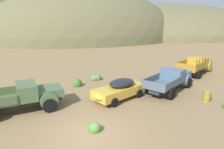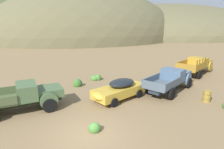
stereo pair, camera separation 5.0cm
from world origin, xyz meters
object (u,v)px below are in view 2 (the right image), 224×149
object	(u,v)px
truck_weathered_green	(26,96)
oil_drum_by_truck	(207,96)
car_faded_yellow	(118,89)
truck_mustard	(197,65)
truck_chalk_blue	(172,79)

from	to	relation	value
truck_weathered_green	oil_drum_by_truck	bearing A→B (deg)	-20.79
truck_weathered_green	car_faded_yellow	bearing A→B (deg)	-10.37
truck_weathered_green	car_faded_yellow	xyz separation A→B (m)	(6.45, -1.67, -0.18)
truck_mustard	oil_drum_by_truck	distance (m)	9.29
truck_weathered_green	truck_chalk_blue	bearing A→B (deg)	-6.28
truck_weathered_green	truck_mustard	world-z (taller)	truck_mustard
car_faded_yellow	truck_mustard	distance (m)	12.74
truck_weathered_green	oil_drum_by_truck	world-z (taller)	truck_weathered_green
truck_chalk_blue	truck_mustard	xyz separation A→B (m)	(7.14, 2.68, 0.03)
car_faded_yellow	oil_drum_by_truck	world-z (taller)	car_faded_yellow
truck_chalk_blue	oil_drum_by_truck	world-z (taller)	truck_chalk_blue
car_faded_yellow	truck_weathered_green	bearing A→B (deg)	-25.79
car_faded_yellow	oil_drum_by_truck	bearing A→B (deg)	133.58
truck_chalk_blue	oil_drum_by_truck	xyz separation A→B (m)	(0.13, -3.39, -0.54)
truck_weathered_green	truck_mustard	size ratio (longest dim) A/B	0.89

